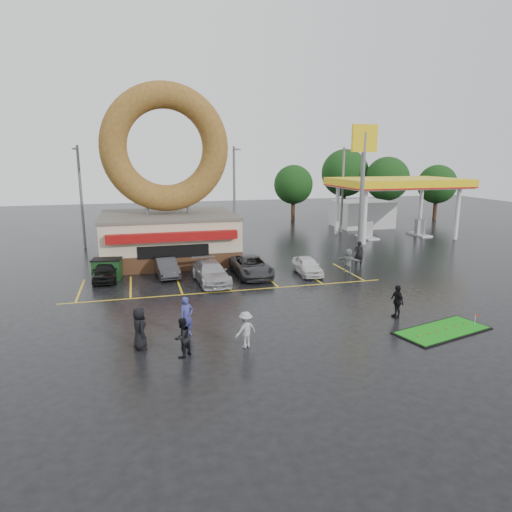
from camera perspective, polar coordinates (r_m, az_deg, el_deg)
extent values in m
plane|color=black|center=(24.87, -1.41, -6.59)|extent=(120.00, 120.00, 0.00)
cube|color=#472B19|center=(36.73, -10.73, 0.43)|extent=(10.00, 8.00, 1.20)
cube|color=beige|center=(36.42, -10.84, 3.12)|extent=(10.00, 8.00, 2.30)
cube|color=#59544C|center=(36.24, -10.92, 5.07)|extent=(10.20, 8.20, 0.20)
cube|color=maroon|center=(32.14, -10.29, 2.37)|extent=(9.00, 0.60, 0.60)
cylinder|color=slate|center=(36.09, -13.52, 6.04)|extent=(0.30, 0.30, 1.20)
cylinder|color=slate|center=(36.30, -8.44, 6.29)|extent=(0.30, 0.30, 1.20)
torus|color=brown|center=(35.96, -11.26, 13.15)|extent=(9.60, 2.00, 9.60)
cylinder|color=silver|center=(43.40, 13.43, 4.68)|extent=(0.40, 0.40, 5.00)
cylinder|color=silver|center=(48.91, 23.85, 4.80)|extent=(0.40, 0.40, 5.00)
cylinder|color=silver|center=(48.72, 10.11, 5.64)|extent=(0.40, 0.40, 5.00)
cylinder|color=silver|center=(53.69, 19.89, 5.71)|extent=(0.40, 0.40, 5.00)
cube|color=silver|center=(48.23, 17.21, 8.49)|extent=(12.00, 8.00, 0.50)
cube|color=yellow|center=(48.21, 17.23, 8.85)|extent=(12.30, 8.30, 0.70)
cube|color=#99999E|center=(47.18, 13.77, 3.29)|extent=(0.90, 0.60, 1.60)
cube|color=#99999E|center=(50.31, 19.80, 3.46)|extent=(0.90, 0.60, 1.60)
cube|color=silver|center=(54.61, 13.09, 5.17)|extent=(6.00, 5.00, 3.00)
cylinder|color=slate|center=(39.57, 13.09, 7.62)|extent=(0.36, 0.36, 10.00)
cube|color=yellow|center=(39.47, 13.42, 14.13)|extent=(2.20, 0.30, 2.20)
cylinder|color=slate|center=(43.27, -21.01, 6.84)|extent=(0.24, 0.24, 9.00)
cylinder|color=slate|center=(42.13, -21.60, 12.40)|extent=(0.12, 2.00, 0.12)
cube|color=slate|center=(41.13, -21.75, 12.34)|extent=(0.40, 0.18, 0.12)
cylinder|color=slate|center=(45.02, -2.73, 7.83)|extent=(0.24, 0.24, 9.00)
cylinder|color=slate|center=(43.91, -2.51, 13.20)|extent=(0.12, 2.00, 0.12)
cube|color=slate|center=(42.93, -2.21, 13.15)|extent=(0.40, 0.18, 0.12)
cylinder|color=slate|center=(49.86, 10.76, 8.07)|extent=(0.24, 0.24, 9.00)
cylinder|color=slate|center=(48.84, 11.48, 12.89)|extent=(0.12, 2.00, 0.12)
cube|color=slate|center=(47.94, 12.02, 12.82)|extent=(0.40, 0.18, 0.12)
cylinder|color=#332114|center=(61.87, 15.87, 5.78)|extent=(0.50, 0.50, 2.88)
sphere|color=black|center=(61.58, 16.08, 9.25)|extent=(5.60, 5.60, 5.60)
cylinder|color=#332114|center=(63.53, 21.46, 5.39)|extent=(0.50, 0.50, 2.52)
sphere|color=black|center=(63.26, 21.70, 8.35)|extent=(4.90, 4.90, 4.90)
cylinder|color=#332114|center=(63.48, 10.91, 6.35)|extent=(0.50, 0.50, 3.24)
sphere|color=black|center=(63.19, 11.07, 10.16)|extent=(6.30, 6.30, 6.30)
cylinder|color=#332114|center=(58.62, 4.64, 5.69)|extent=(0.50, 0.50, 2.52)
sphere|color=black|center=(58.32, 4.70, 8.90)|extent=(4.90, 4.90, 4.90)
imported|color=black|center=(31.84, -18.25, -1.76)|extent=(1.74, 3.86, 1.29)
imported|color=#2D2D2F|center=(31.82, -11.16, -1.39)|extent=(1.71, 3.95, 1.26)
imported|color=#A6A6AB|center=(29.74, -5.68, -2.08)|extent=(2.25, 4.84, 1.37)
imported|color=#323234|center=(31.25, -0.60, -1.30)|extent=(2.30, 4.93, 1.37)
imported|color=silver|center=(31.93, 6.44, -1.21)|extent=(1.65, 3.70, 1.23)
imported|color=navy|center=(21.21, -8.66, -7.49)|extent=(0.80, 0.70, 1.85)
imported|color=black|center=(19.17, -9.22, -10.02)|extent=(1.03, 1.01, 1.67)
imported|color=#9A999C|center=(19.83, -1.30, -9.18)|extent=(1.19, 0.96, 1.60)
imported|color=black|center=(20.25, -14.37, -8.75)|extent=(0.81, 1.02, 1.84)
imported|color=black|center=(24.42, 17.21, -5.41)|extent=(0.44, 1.01, 1.70)
imported|color=gray|center=(32.43, 11.45, -0.65)|extent=(1.54, 1.57, 1.80)
imported|color=black|center=(34.82, 12.71, 0.28)|extent=(0.81, 0.65, 1.91)
cube|color=#173C19|center=(32.18, -18.12, -1.59)|extent=(1.96, 1.46, 1.30)
cube|color=black|center=(23.50, 22.26, -8.64)|extent=(5.07, 3.18, 0.05)
cube|color=#178616|center=(23.49, 22.27, -8.57)|extent=(4.81, 2.91, 0.03)
cylinder|color=silver|center=(24.72, 25.69, -7.20)|extent=(0.02, 0.02, 0.53)
cube|color=red|center=(24.69, 25.86, -6.71)|extent=(0.14, 0.01, 0.10)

